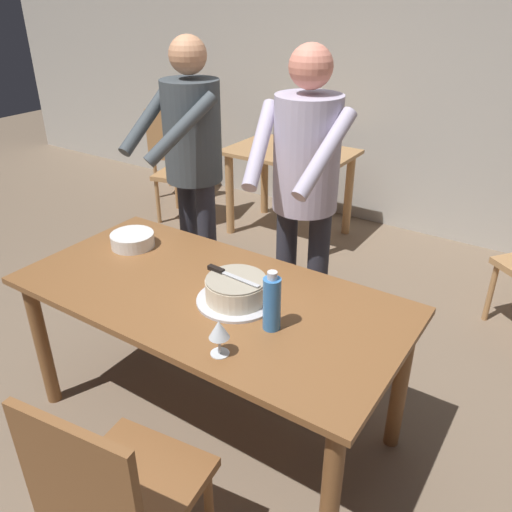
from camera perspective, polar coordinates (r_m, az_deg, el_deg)
The scene contains 14 objects.
ground_plane at distance 2.73m, azimuth -4.60°, elevation -17.48°, with size 14.00×14.00×0.00m, color #7A6651.
back_wall at distance 4.51m, azimuth 18.38°, elevation 18.97°, with size 10.00×0.12×2.70m, color #BCB7AD.
main_dining_table at distance 2.32m, azimuth -5.20°, elevation -6.20°, with size 1.73×0.85×0.75m.
cake_on_platter at distance 2.17m, azimuth -2.19°, elevation -3.85°, with size 0.34×0.34×0.11m.
cake_knife at distance 2.18m, azimuth -3.68°, elevation -1.79°, with size 0.27×0.04×0.02m.
plate_stack at distance 2.71m, azimuth -13.47°, elevation 1.75°, with size 0.22×0.22×0.07m.
wine_glass_near at distance 1.85m, azimuth -4.11°, elevation -8.21°, with size 0.08×0.08×0.14m.
water_bottle at distance 1.97m, azimuth 1.76°, elevation -5.19°, with size 0.07×0.07×0.25m.
person_cutting_cake at distance 2.55m, azimuth 5.40°, elevation 7.86°, with size 0.46×0.57×1.72m.
person_standing_beside at distance 2.97m, azimuth -7.04°, elevation 10.65°, with size 0.46×0.58×1.72m.
chair_near_side at distance 1.88m, azimuth -15.26°, elevation -23.76°, with size 0.49×0.49×0.90m.
background_table at distance 4.36m, azimuth 3.76°, elevation 9.52°, with size 1.00×0.70×0.74m.
background_chair_0 at distance 4.70m, azimuth -7.21°, elevation 9.61°, with size 0.53×0.53×0.90m.
background_chair_2 at distance 5.31m, azimuth -9.00°, elevation 11.62°, with size 0.57×0.57×0.90m.
Camera 1 is at (1.23, -1.48, 1.94)m, focal length 36.24 mm.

